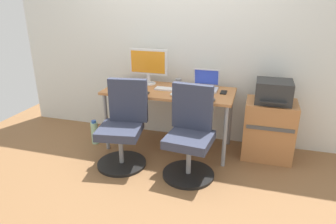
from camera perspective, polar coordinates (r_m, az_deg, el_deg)
ground_plane at (r=3.81m, az=0.22°, el=-6.45°), size 5.28×5.28×0.00m
back_wall at (r=3.80m, az=2.03°, el=14.09°), size 4.40×0.04×2.60m
desk at (r=3.55m, az=0.23°, el=3.05°), size 1.50×0.65×0.73m
office_chair_left at (r=3.31m, az=-8.46°, el=-2.96°), size 0.54×0.54×0.94m
office_chair_right at (r=3.09m, az=4.18°, el=-4.58°), size 0.54×0.54×0.94m
side_cabinet at (r=3.63m, az=18.47°, el=-3.19°), size 0.55×0.43×0.67m
printer at (r=3.48m, az=19.32°, el=3.67°), size 0.38×0.40×0.24m
water_bottle_on_floor at (r=3.94m, az=-13.65°, el=-3.77°), size 0.09×0.09×0.31m
desktop_monitor at (r=3.74m, az=-3.75°, el=9.02°), size 0.48×0.18×0.43m
open_laptop at (r=3.59m, az=7.02°, el=5.22°), size 0.31×0.27×0.22m
keyboard_by_monitor at (r=3.42m, az=-6.53°, el=3.63°), size 0.34×0.12×0.02m
keyboard_by_laptop at (r=3.53m, az=0.34°, el=4.33°), size 0.34×0.12×0.02m
mouse_by_monitor at (r=3.18m, az=8.39°, el=2.31°), size 0.06×0.10×0.03m
mouse_by_laptop at (r=3.33m, az=0.90°, el=3.41°), size 0.06×0.10×0.03m
coffee_mug at (r=3.66m, az=-8.84°, el=5.26°), size 0.08×0.08×0.09m
pen_cup at (r=3.63m, az=1.98°, el=5.48°), size 0.07×0.07×0.10m
phone_near_monitor at (r=3.60m, az=-5.90°, el=4.46°), size 0.07×0.14×0.01m
phone_near_laptop at (r=3.49m, az=10.46°, el=3.67°), size 0.07×0.14×0.01m
notebook at (r=3.33m, az=5.68°, el=3.23°), size 0.21×0.15×0.03m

